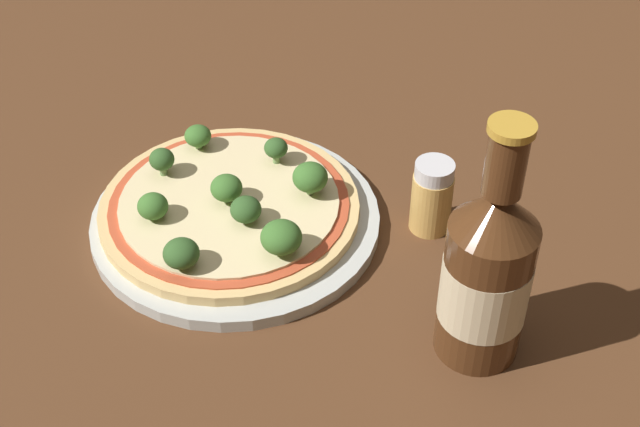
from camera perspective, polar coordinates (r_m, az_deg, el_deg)
ground_plane at (r=0.83m, az=-5.57°, el=0.29°), size 3.00×3.00×0.00m
plate at (r=0.81m, az=-5.40°, el=-0.42°), size 0.26×0.26×0.01m
pizza at (r=0.81m, az=-5.82°, el=0.45°), size 0.23×0.23×0.01m
broccoli_floret_0 at (r=0.83m, az=-3.02°, el=4.30°), size 0.02×0.02×0.03m
broccoli_floret_1 at (r=0.78m, az=-10.65°, el=0.45°), size 0.03×0.03×0.02m
broccoli_floret_2 at (r=0.83m, az=-10.09°, el=3.41°), size 0.02×0.02×0.03m
broccoli_floret_3 at (r=0.74m, az=-2.49°, el=-1.54°), size 0.03×0.03×0.03m
broccoli_floret_4 at (r=0.79m, az=-6.01°, el=1.63°), size 0.03×0.03×0.03m
broccoli_floret_5 at (r=0.79m, az=-0.63°, el=2.33°), size 0.03×0.03×0.03m
broccoli_floret_6 at (r=0.86m, az=-7.82°, el=4.93°), size 0.03×0.03×0.02m
broccoli_floret_7 at (r=0.77m, az=-4.77°, el=0.25°), size 0.03×0.03×0.02m
broccoli_floret_8 at (r=0.73m, az=-8.87°, el=-2.55°), size 0.03×0.03×0.03m
beer_bottle at (r=0.66m, az=10.65°, el=-3.76°), size 0.07×0.07×0.21m
pepper_shaker at (r=0.79m, az=7.17°, el=1.07°), size 0.04×0.04×0.07m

